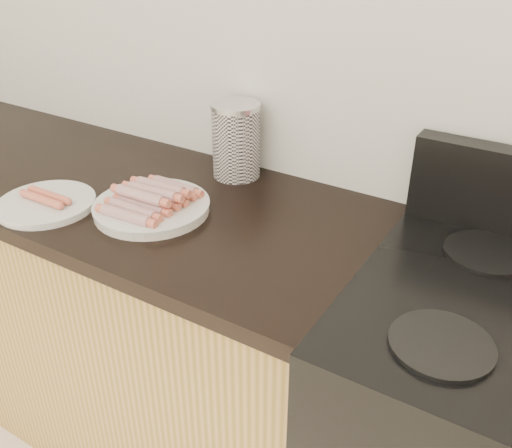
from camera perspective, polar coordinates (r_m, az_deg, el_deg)
The scene contains 11 objects.
wall_back at distance 1.51m, azimuth 2.33°, elevation 19.24°, with size 4.00×0.04×2.60m, color silver.
cabinet_base at distance 2.08m, azimuth -19.79°, elevation -5.66°, with size 2.20×0.59×0.86m, color #B3864B.
counter_slab at distance 1.87m, azimuth -22.13°, elevation 5.68°, with size 2.20×0.62×0.04m, color black.
burner_near_left at distance 1.04m, azimuth 18.05°, elevation -11.39°, with size 0.18×0.18×0.01m, color black.
burner_far_left at distance 1.32m, azimuth 22.06°, elevation -2.67°, with size 0.18×0.18×0.01m, color black.
main_plate at distance 1.43m, azimuth -10.37°, elevation 1.53°, with size 0.28×0.28×0.02m, color silver.
side_plate at distance 1.53m, azimuth -20.21°, elevation 1.91°, with size 0.24×0.24×0.02m, color silver.
hotdog_pile at distance 1.42m, azimuth -10.48°, elevation 2.63°, with size 0.13×0.21×0.05m.
plain_sausages at distance 1.52m, azimuth -20.33°, elevation 2.54°, with size 0.13×0.05×0.02m.
canister at distance 1.57m, azimuth -2.01°, elevation 8.37°, with size 0.13×0.13×0.21m.
mug at distance 1.59m, azimuth -1.99°, elevation 6.69°, with size 0.09×0.09×0.11m, color white.
Camera 1 is at (0.73, 0.71, 1.58)m, focal length 40.00 mm.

